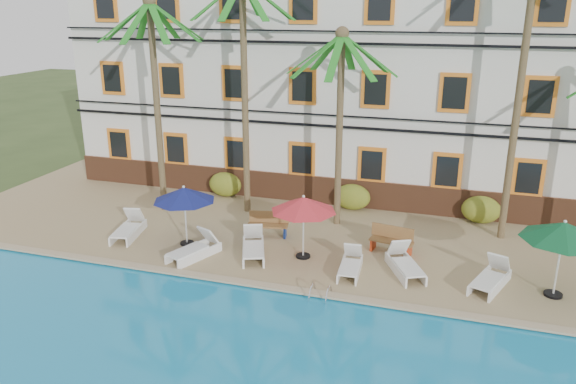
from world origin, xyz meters
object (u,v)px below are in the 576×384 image
(bench_right, at_px, (392,239))
(umbrella_blue, at_px, (184,195))
(palm_a, at_px, (155,79))
(lounger_a, at_px, (129,228))
(bench_left, at_px, (268,224))
(umbrella_green, at_px, (564,231))
(lounger_f, at_px, (491,278))
(lounger_d, at_px, (350,265))
(lounger_e, at_px, (405,264))
(palm_d, at_px, (524,58))
(palm_b, at_px, (244,68))
(umbrella_red, at_px, (304,205))
(lounger_c, at_px, (253,247))
(lounger_b, at_px, (195,249))
(palm_c, at_px, (340,101))
(pool_ladder, at_px, (320,296))

(bench_right, bearing_deg, umbrella_blue, -167.96)
(palm_a, distance_m, lounger_a, 5.92)
(bench_left, bearing_deg, umbrella_green, -10.52)
(lounger_f, bearing_deg, lounger_d, -175.74)
(umbrella_blue, distance_m, lounger_f, 10.43)
(umbrella_blue, relative_size, bench_left, 1.42)
(palm_a, xyz_separation_m, bench_left, (5.10, -1.37, -4.97))
(umbrella_blue, xyz_separation_m, lounger_e, (7.72, 0.05, -1.58))
(palm_d, relative_size, umbrella_green, 4.34)
(lounger_a, bearing_deg, bench_right, 8.84)
(bench_left, bearing_deg, lounger_e, -16.79)
(bench_right, bearing_deg, palm_d, 34.25)
(umbrella_green, bearing_deg, lounger_f, 179.39)
(palm_d, bearing_deg, lounger_d, -136.65)
(palm_b, bearing_deg, bench_right, -20.51)
(palm_a, bearing_deg, palm_b, 14.46)
(umbrella_red, bearing_deg, lounger_a, -178.63)
(palm_a, bearing_deg, lounger_f, -13.64)
(lounger_c, xyz_separation_m, bench_right, (4.50, 1.67, 0.16))
(lounger_d, distance_m, bench_right, 2.25)
(lounger_c, distance_m, lounger_d, 3.45)
(palm_a, distance_m, palm_b, 3.54)
(lounger_c, distance_m, lounger_f, 7.70)
(palm_b, bearing_deg, lounger_a, -130.13)
(bench_right, bearing_deg, lounger_b, -159.12)
(lounger_c, height_order, lounger_e, lounger_c)
(bench_left, bearing_deg, lounger_b, -124.81)
(palm_c, relative_size, umbrella_green, 3.10)
(palm_c, relative_size, bench_left, 4.77)
(umbrella_red, distance_m, lounger_b, 4.02)
(bench_left, height_order, pool_ladder, bench_left)
(palm_d, height_order, lounger_e, palm_d)
(palm_c, bearing_deg, umbrella_green, -26.91)
(umbrella_red, bearing_deg, pool_ladder, -63.49)
(umbrella_red, xyz_separation_m, bench_right, (2.82, 1.32, -1.43))
(lounger_c, relative_size, bench_right, 1.38)
(palm_d, distance_m, pool_ladder, 10.48)
(umbrella_blue, xyz_separation_m, umbrella_red, (4.29, 0.20, 0.02))
(palm_b, relative_size, palm_c, 1.25)
(lounger_a, bearing_deg, umbrella_red, 1.37)
(lounger_b, bearing_deg, lounger_c, 22.10)
(bench_right, xyz_separation_m, pool_ladder, (-1.59, -3.79, -0.47))
(palm_a, relative_size, umbrella_red, 3.83)
(palm_d, bearing_deg, lounger_a, -163.18)
(umbrella_red, xyz_separation_m, lounger_e, (3.43, -0.14, -1.60))
(palm_c, relative_size, lounger_c, 3.46)
(lounger_f, bearing_deg, umbrella_blue, 179.23)
(umbrella_green, height_order, lounger_f, umbrella_green)
(bench_right, bearing_deg, palm_c, 139.27)
(bench_left, distance_m, pool_ladder, 4.93)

